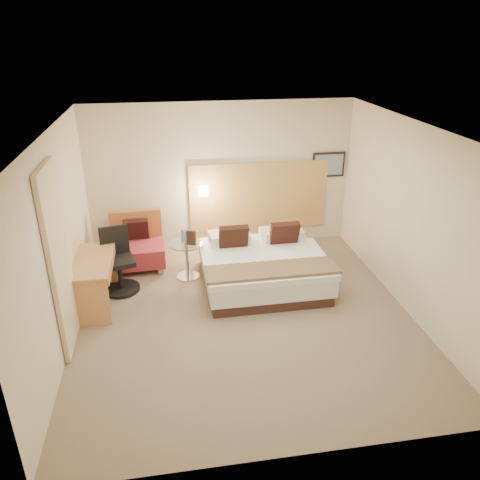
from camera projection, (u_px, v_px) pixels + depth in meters
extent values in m
cube|color=#776650|center=(244.00, 316.00, 6.84)|extent=(4.80, 5.00, 0.02)
cube|color=white|center=(245.00, 129.00, 5.71)|extent=(4.80, 5.00, 0.02)
cube|color=beige|center=(221.00, 177.00, 8.52)|extent=(4.80, 0.02, 2.70)
cube|color=beige|center=(294.00, 346.00, 4.02)|extent=(4.80, 0.02, 2.70)
cube|color=beige|center=(57.00, 243.00, 5.92)|extent=(0.02, 5.00, 2.70)
cube|color=beige|center=(412.00, 220.00, 6.63)|extent=(0.02, 5.00, 2.70)
cube|color=tan|center=(259.00, 196.00, 8.76)|extent=(2.60, 0.04, 1.30)
cube|color=black|center=(328.00, 165.00, 8.73)|extent=(0.62, 0.03, 0.47)
cube|color=slate|center=(329.00, 165.00, 8.71)|extent=(0.54, 0.01, 0.39)
cylinder|color=white|center=(203.00, 190.00, 8.47)|extent=(0.02, 0.12, 0.02)
cube|color=#FFEDC6|center=(203.00, 191.00, 8.42)|extent=(0.15, 0.15, 0.15)
cube|color=beige|center=(59.00, 261.00, 5.75)|extent=(0.06, 0.90, 2.42)
cylinder|color=#7F9FC4|center=(183.00, 235.00, 7.65)|extent=(0.09, 0.09, 0.22)
cylinder|color=#9AD1EE|center=(185.00, 236.00, 7.64)|extent=(0.09, 0.09, 0.22)
cube|color=#392317|center=(191.00, 238.00, 7.54)|extent=(0.16, 0.11, 0.25)
cube|color=#39221C|center=(262.00, 278.00, 7.69)|extent=(1.86, 1.86, 0.17)
cube|color=white|center=(262.00, 266.00, 7.59)|extent=(1.91, 1.91, 0.28)
cube|color=white|center=(266.00, 263.00, 7.28)|extent=(1.96, 1.38, 0.09)
cube|color=white|center=(228.00, 237.00, 8.05)|extent=(0.67, 0.37, 0.17)
cube|color=white|center=(279.00, 234.00, 8.20)|extent=(0.67, 0.37, 0.17)
cube|color=white|center=(230.00, 238.00, 7.79)|extent=(0.67, 0.37, 0.17)
cube|color=silver|center=(283.00, 234.00, 7.94)|extent=(0.67, 0.37, 0.17)
cube|color=black|center=(233.00, 239.00, 7.60)|extent=(0.48, 0.26, 0.49)
cube|color=black|center=(284.00, 235.00, 7.73)|extent=(0.48, 0.26, 0.49)
cube|color=#C46D28|center=(272.00, 270.00, 6.91)|extent=(1.99, 0.54, 0.05)
cube|color=#A78A4E|center=(118.00, 275.00, 7.85)|extent=(0.09, 0.09, 0.11)
cube|color=#A5844D|center=(161.00, 270.00, 7.98)|extent=(0.09, 0.09, 0.11)
cube|color=#A07B4B|center=(119.00, 258.00, 8.40)|extent=(0.09, 0.09, 0.11)
cube|color=tan|center=(159.00, 254.00, 8.54)|extent=(0.09, 0.09, 0.11)
cube|color=maroon|center=(138.00, 253.00, 8.10)|extent=(0.93, 0.82, 0.33)
cube|color=#B1602F|center=(136.00, 224.00, 8.22)|extent=(0.90, 0.18, 0.50)
cube|color=black|center=(136.00, 230.00, 8.14)|extent=(0.43, 0.23, 0.44)
cylinder|color=silver|center=(188.00, 276.00, 7.90)|extent=(0.50, 0.50, 0.02)
cylinder|color=silver|center=(187.00, 260.00, 7.77)|extent=(0.06, 0.06, 0.58)
cylinder|color=silver|center=(186.00, 243.00, 7.64)|extent=(0.73, 0.73, 0.01)
cube|color=#C0824B|center=(92.00, 261.00, 6.81)|extent=(0.56, 1.22, 0.04)
cube|color=tan|center=(91.00, 304.00, 6.46)|extent=(0.51, 0.04, 0.72)
cube|color=tan|center=(100.00, 266.00, 7.47)|extent=(0.51, 0.04, 0.72)
cube|color=#C3724C|center=(97.00, 266.00, 6.85)|extent=(0.46, 1.13, 0.10)
cylinder|color=black|center=(122.00, 288.00, 7.47)|extent=(0.70, 0.70, 0.04)
cylinder|color=black|center=(120.00, 275.00, 7.37)|extent=(0.08, 0.08, 0.44)
cube|color=black|center=(118.00, 261.00, 7.27)|extent=(0.56, 0.56, 0.08)
cube|color=black|center=(114.00, 240.00, 7.33)|extent=(0.44, 0.16, 0.47)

